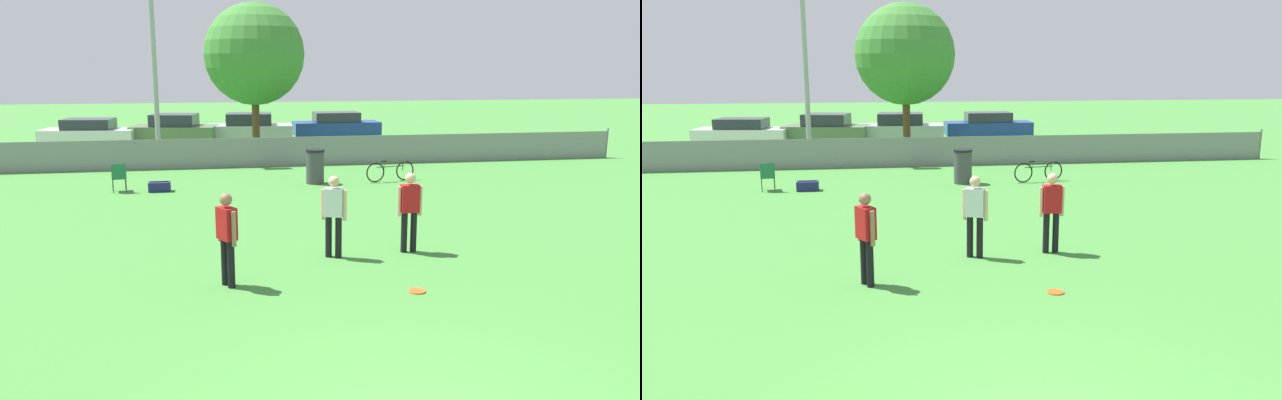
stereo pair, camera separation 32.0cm
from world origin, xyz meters
TOP-DOWN VIEW (x-y plane):
  - fence_backline at (0.00, 18.00)m, footprint 28.00×0.07m
  - light_pole at (-4.27, 19.98)m, footprint 0.90×0.36m
  - tree_near_pole at (-0.29, 21.49)m, footprint 4.24×4.24m
  - player_defender_red at (1.82, 6.45)m, footprint 0.52×0.22m
  - player_thrower_red at (-1.88, 5.01)m, footprint 0.37×0.46m
  - player_receiver_white at (0.23, 6.35)m, footprint 0.49×0.34m
  - frisbee_disc at (1.27, 4.19)m, footprint 0.29×0.29m
  - folding_chair_sideline at (-4.94, 13.87)m, footprint 0.50×0.50m
  - bicycle_sideline at (3.63, 14.22)m, footprint 1.72×0.50m
  - trash_bin at (1.12, 14.27)m, footprint 0.61×0.61m
  - gear_bag_sideline at (-3.75, 13.74)m, footprint 0.64×0.35m
  - parked_car_white at (-7.83, 25.04)m, footprint 4.45×2.21m
  - parked_car_olive at (-3.93, 25.04)m, footprint 4.24×2.53m
  - parked_car_silver at (-0.39, 25.10)m, footprint 4.27×2.10m
  - parked_car_blue at (4.24, 26.77)m, footprint 4.52×1.70m

SIDE VIEW (x-z plane):
  - frisbee_disc at x=1.27m, z-range 0.00..0.03m
  - gear_bag_sideline at x=-3.75m, z-range -0.01..0.30m
  - bicycle_sideline at x=3.63m, z-range -0.01..0.69m
  - folding_chair_sideline at x=-4.94m, z-range 0.06..0.93m
  - fence_backline at x=0.00m, z-range -0.05..1.16m
  - trash_bin at x=1.12m, z-range 0.00..1.12m
  - parked_car_white at x=-7.83m, z-range 0.00..1.32m
  - parked_car_blue at x=4.24m, z-range -0.02..1.34m
  - parked_car_silver at x=-0.39m, z-range -0.03..1.45m
  - parked_car_olive at x=-3.93m, z-range -0.03..1.47m
  - player_defender_red at x=1.82m, z-range 0.12..1.77m
  - player_thrower_red at x=-1.88m, z-range 0.12..1.77m
  - player_receiver_white at x=0.23m, z-range 0.12..1.77m
  - tree_near_pole at x=-0.29m, z-range 1.03..7.36m
  - light_pole at x=-4.27m, z-range 0.77..9.96m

